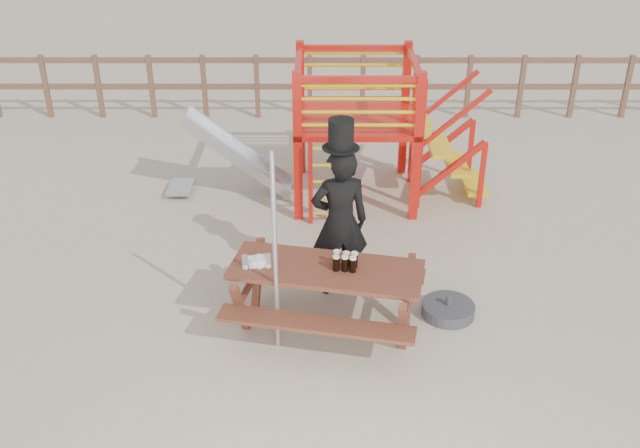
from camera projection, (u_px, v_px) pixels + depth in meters
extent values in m
plane|color=tan|center=(348.00, 340.00, 7.58)|extent=(60.00, 60.00, 0.00)
cube|color=brown|center=(336.00, 60.00, 13.23)|extent=(15.00, 0.06, 0.10)
cube|color=brown|center=(336.00, 87.00, 13.46)|extent=(15.00, 0.06, 0.10)
cube|color=brown|center=(46.00, 87.00, 13.47)|extent=(0.09, 0.09, 1.20)
cube|color=brown|center=(99.00, 87.00, 13.47)|extent=(0.09, 0.09, 1.20)
cube|color=brown|center=(151.00, 87.00, 13.47)|extent=(0.09, 0.09, 1.20)
cube|color=brown|center=(204.00, 87.00, 13.47)|extent=(0.09, 0.09, 1.20)
cube|color=brown|center=(257.00, 87.00, 13.47)|extent=(0.09, 0.09, 1.20)
cube|color=brown|center=(310.00, 87.00, 13.47)|extent=(0.09, 0.09, 1.20)
cube|color=brown|center=(363.00, 87.00, 13.46)|extent=(0.09, 0.09, 1.20)
cube|color=brown|center=(415.00, 87.00, 13.46)|extent=(0.09, 0.09, 1.20)
cube|color=brown|center=(468.00, 87.00, 13.46)|extent=(0.09, 0.09, 1.20)
cube|color=brown|center=(521.00, 87.00, 13.46)|extent=(0.09, 0.09, 1.20)
cube|color=brown|center=(574.00, 87.00, 13.46)|extent=(0.09, 0.09, 1.20)
cube|color=brown|center=(627.00, 87.00, 13.46)|extent=(0.09, 0.09, 1.20)
cube|color=red|center=(298.00, 148.00, 9.55)|extent=(0.12, 0.12, 2.10)
cube|color=red|center=(417.00, 149.00, 9.55)|extent=(0.12, 0.12, 2.10)
cube|color=red|center=(301.00, 109.00, 10.96)|extent=(0.12, 0.12, 2.10)
cube|color=red|center=(405.00, 109.00, 10.96)|extent=(0.12, 0.12, 2.10)
cube|color=red|center=(355.00, 118.00, 10.18)|extent=(1.72, 1.72, 0.08)
cube|color=red|center=(359.00, 79.00, 9.10)|extent=(1.60, 0.08, 0.08)
cube|color=red|center=(354.00, 48.00, 10.51)|extent=(1.60, 0.08, 0.08)
cube|color=red|center=(298.00, 62.00, 9.81)|extent=(0.08, 1.60, 0.08)
cube|color=red|center=(414.00, 62.00, 9.81)|extent=(0.08, 1.60, 0.08)
cylinder|color=yellow|center=(358.00, 125.00, 9.39)|extent=(1.50, 0.05, 0.05)
cylinder|color=yellow|center=(353.00, 88.00, 10.80)|extent=(1.50, 0.05, 0.05)
cylinder|color=yellow|center=(358.00, 112.00, 9.31)|extent=(1.50, 0.05, 0.05)
cylinder|color=yellow|center=(353.00, 77.00, 10.72)|extent=(1.50, 0.05, 0.05)
cylinder|color=yellow|center=(359.00, 99.00, 9.22)|extent=(1.50, 0.05, 0.05)
cylinder|color=yellow|center=(354.00, 65.00, 10.63)|extent=(1.50, 0.05, 0.05)
cylinder|color=yellow|center=(359.00, 85.00, 9.14)|extent=(1.50, 0.05, 0.05)
cylinder|color=yellow|center=(354.00, 53.00, 10.55)|extent=(1.50, 0.05, 0.05)
cube|color=red|center=(311.00, 184.00, 9.63)|extent=(0.06, 0.06, 1.20)
cube|color=red|center=(337.00, 184.00, 9.63)|extent=(0.06, 0.06, 1.20)
cylinder|color=yellow|center=(324.00, 213.00, 9.84)|extent=(0.36, 0.04, 0.04)
cylinder|color=yellow|center=(324.00, 198.00, 9.73)|extent=(0.36, 0.04, 0.04)
cylinder|color=yellow|center=(324.00, 182.00, 9.62)|extent=(0.36, 0.04, 0.04)
cylinder|color=yellow|center=(324.00, 165.00, 9.50)|extent=(0.36, 0.04, 0.04)
cylinder|color=yellow|center=(324.00, 149.00, 9.39)|extent=(0.36, 0.04, 0.04)
cube|color=yellow|center=(421.00, 126.00, 10.24)|extent=(0.30, 0.90, 0.06)
cube|color=yellow|center=(439.00, 145.00, 10.38)|extent=(0.30, 0.90, 0.06)
cube|color=yellow|center=(456.00, 164.00, 10.52)|extent=(0.30, 0.90, 0.06)
cube|color=yellow|center=(473.00, 182.00, 10.66)|extent=(0.30, 0.90, 0.06)
cube|color=red|center=(451.00, 169.00, 10.07)|extent=(0.95, 0.08, 0.86)
cube|color=red|center=(441.00, 145.00, 10.86)|extent=(0.95, 0.08, 0.86)
cube|color=#BABCC1|center=(239.00, 155.00, 10.46)|extent=(1.53, 0.55, 1.21)
cube|color=#BABCC1|center=(237.00, 160.00, 10.20)|extent=(1.58, 0.04, 1.28)
cube|color=#BABCC1|center=(240.00, 146.00, 10.68)|extent=(1.58, 0.04, 1.28)
cube|color=#BABCC1|center=(181.00, 187.00, 10.71)|extent=(0.35, 0.55, 0.05)
cube|color=brown|center=(326.00, 270.00, 7.41)|extent=(2.11, 1.14, 0.05)
cube|color=brown|center=(315.00, 324.00, 7.07)|extent=(2.01, 0.68, 0.04)
cube|color=brown|center=(336.00, 267.00, 8.02)|extent=(2.01, 0.68, 0.04)
cube|color=brown|center=(249.00, 292.00, 7.74)|extent=(0.32, 1.19, 0.72)
cube|color=brown|center=(406.00, 310.00, 7.44)|extent=(0.32, 1.19, 0.72)
imported|color=black|center=(340.00, 223.00, 8.01)|extent=(0.72, 0.53, 1.80)
cube|color=#0B8034|center=(338.00, 200.00, 8.03)|extent=(0.07, 0.03, 0.42)
cylinder|color=black|center=(341.00, 148.00, 7.58)|extent=(0.41, 0.41, 0.01)
cylinder|color=black|center=(341.00, 133.00, 7.50)|extent=(0.28, 0.28, 0.31)
cube|color=white|center=(339.00, 119.00, 7.57)|extent=(0.14, 0.03, 0.04)
cylinder|color=#B2B2B7|center=(275.00, 255.00, 6.99)|extent=(0.05, 0.05, 2.20)
cylinder|color=#36363B|center=(448.00, 310.00, 7.95)|extent=(0.59, 0.59, 0.14)
cylinder|color=#36363B|center=(449.00, 300.00, 7.89)|extent=(0.07, 0.07, 0.11)
cube|color=white|center=(257.00, 261.00, 7.42)|extent=(0.21, 0.18, 0.08)
cylinder|color=black|center=(336.00, 264.00, 7.31)|extent=(0.07, 0.07, 0.15)
cylinder|color=#F0E1C4|center=(336.00, 257.00, 7.27)|extent=(0.07, 0.07, 0.02)
cylinder|color=black|center=(345.00, 264.00, 7.31)|extent=(0.07, 0.07, 0.15)
cylinder|color=#F0E1C4|center=(345.00, 257.00, 7.27)|extent=(0.07, 0.07, 0.02)
cylinder|color=black|center=(353.00, 265.00, 7.29)|extent=(0.07, 0.07, 0.15)
cylinder|color=#F0E1C4|center=(353.00, 258.00, 7.25)|extent=(0.07, 0.07, 0.02)
cylinder|color=black|center=(337.00, 259.00, 7.41)|extent=(0.07, 0.07, 0.15)
cylinder|color=#F0E1C4|center=(337.00, 252.00, 7.37)|extent=(0.07, 0.07, 0.02)
cylinder|color=black|center=(346.00, 260.00, 7.38)|extent=(0.07, 0.07, 0.15)
cylinder|color=#F0E1C4|center=(346.00, 253.00, 7.34)|extent=(0.07, 0.07, 0.02)
cylinder|color=black|center=(354.00, 261.00, 7.37)|extent=(0.07, 0.07, 0.15)
cylinder|color=#F0E1C4|center=(355.00, 253.00, 7.33)|extent=(0.07, 0.07, 0.02)
cylinder|color=silver|center=(245.00, 262.00, 7.35)|extent=(0.07, 0.07, 0.15)
cylinder|color=#F0E1C4|center=(246.00, 267.00, 7.38)|extent=(0.06, 0.06, 0.02)
cylinder|color=silver|center=(268.00, 261.00, 7.37)|extent=(0.07, 0.07, 0.15)
cylinder|color=#F0E1C4|center=(268.00, 266.00, 7.40)|extent=(0.06, 0.06, 0.02)
cylinder|color=silver|center=(259.00, 261.00, 7.36)|extent=(0.07, 0.07, 0.15)
cylinder|color=#F0E1C4|center=(259.00, 267.00, 7.39)|extent=(0.06, 0.06, 0.02)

